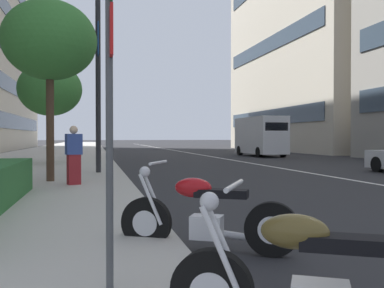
{
  "coord_description": "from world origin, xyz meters",
  "views": [
    {
      "loc": [
        -2.36,
        8.18,
        1.4
      ],
      "look_at": [
        14.75,
        4.3,
        1.12
      ],
      "focal_mm": 40.5,
      "sensor_mm": 36.0,
      "label": 1
    }
  ],
  "objects": [
    {
      "name": "motorcycle_under_tarp",
      "position": [
        2.73,
        6.87,
        0.42
      ],
      "size": [
        1.13,
        2.01,
        1.1
      ],
      "rotation": [
        0.0,
        0.0,
        1.09
      ],
      "color": "black",
      "rests_on": "ground"
    },
    {
      "name": "parking_sign_by_curb",
      "position": [
        1.2,
        8.05,
        1.89
      ],
      "size": [
        0.32,
        0.06,
        2.79
      ],
      "color": "#47494C",
      "rests_on": "sidewalk_right_plaza"
    },
    {
      "name": "street_lamp_with_banners",
      "position": [
        13.3,
        7.73,
        4.85
      ],
      "size": [
        1.26,
        2.12,
        7.8
      ],
      "color": "#232326",
      "rests_on": "sidewalk_right_plaza"
    },
    {
      "name": "motorcycle_second_in_row",
      "position": [
        0.27,
        6.73,
        0.4
      ],
      "size": [
        1.1,
        1.9,
        1.08
      ],
      "rotation": [
        0.0,
        0.0,
        1.07
      ],
      "color": "black",
      "rests_on": "ground"
    },
    {
      "name": "pedestrian_on_plaza",
      "position": [
        9.43,
        8.7,
        0.92
      ],
      "size": [
        0.37,
        0.46,
        1.55
      ],
      "rotation": [
        0.0,
        0.0,
        0.32
      ],
      "color": "maroon",
      "rests_on": "sidewalk_right_plaza"
    },
    {
      "name": "sidewalk_right_plaza",
      "position": [
        30.0,
        11.19,
        0.07
      ],
      "size": [
        160.0,
        8.08,
        0.15
      ],
      "primitive_type": "cube",
      "color": "#B2ADA3",
      "rests_on": "ground"
    },
    {
      "name": "street_tree_by_lamp_post",
      "position": [
        19.55,
        10.24,
        3.7
      ],
      "size": [
        3.03,
        3.03,
        4.85
      ],
      "color": "#473323",
      "rests_on": "sidewalk_right_plaza"
    },
    {
      "name": "lane_centre_stripe",
      "position": [
        35.0,
        0.0,
        0.0
      ],
      "size": [
        110.0,
        0.16,
        0.01
      ],
      "primitive_type": "cube",
      "color": "silver",
      "rests_on": "ground"
    },
    {
      "name": "delivery_van_ahead",
      "position": [
        27.32,
        -3.69,
        1.51
      ],
      "size": [
        5.4,
        2.21,
        2.84
      ],
      "rotation": [
        0.0,
        0.0,
        0.04
      ],
      "color": "silver",
      "rests_on": "ground"
    },
    {
      "name": "street_tree_near_plaza_corner",
      "position": [
        10.53,
        9.4,
        4.12
      ],
      "size": [
        2.64,
        2.64,
        5.11
      ],
      "color": "#473323",
      "rests_on": "sidewalk_right_plaza"
    }
  ]
}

